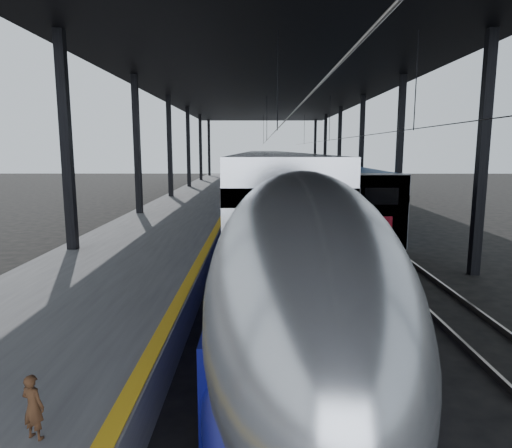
{
  "coord_description": "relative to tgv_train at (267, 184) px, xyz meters",
  "views": [
    {
      "loc": [
        1.28,
        -12.07,
        4.75
      ],
      "look_at": [
        1.22,
        4.76,
        2.0
      ],
      "focal_mm": 32.0,
      "sensor_mm": 36.0,
      "label": 1
    }
  ],
  "objects": [
    {
      "name": "platform",
      "position": [
        -5.5,
        -2.52,
        -1.65
      ],
      "size": [
        6.0,
        80.0,
        1.0
      ],
      "primitive_type": "cube",
      "color": "#4C4C4F",
      "rests_on": "ground"
    },
    {
      "name": "canopy",
      "position": [
        -0.1,
        -2.52,
        6.97
      ],
      "size": [
        18.0,
        75.0,
        9.47
      ],
      "color": "black",
      "rests_on": "ground"
    },
    {
      "name": "ground",
      "position": [
        -2.0,
        -22.52,
        -2.15
      ],
      "size": [
        160.0,
        160.0,
        0.0
      ],
      "primitive_type": "plane",
      "color": "black",
      "rests_on": "ground"
    },
    {
      "name": "tgv_train",
      "position": [
        0.0,
        0.0,
        0.0
      ],
      "size": [
        3.2,
        65.2,
        4.59
      ],
      "color": "#B6B8BD",
      "rests_on": "ground"
    },
    {
      "name": "rails",
      "position": [
        2.5,
        -2.52,
        -2.07
      ],
      "size": [
        6.52,
        80.0,
        0.16
      ],
      "color": "slate",
      "rests_on": "ground"
    },
    {
      "name": "child",
      "position": [
        -3.64,
        -29.14,
        -0.7
      ],
      "size": [
        0.38,
        0.31,
        0.89
      ],
      "primitive_type": "imported",
      "rotation": [
        0.0,
        0.0,
        2.81
      ],
      "color": "#432816",
      "rests_on": "platform"
    },
    {
      "name": "yellow_strip",
      "position": [
        -2.7,
        -2.52,
        -1.14
      ],
      "size": [
        0.3,
        80.0,
        0.01
      ],
      "primitive_type": "cube",
      "color": "gold",
      "rests_on": "platform"
    },
    {
      "name": "second_train",
      "position": [
        5.0,
        13.69,
        -0.31
      ],
      "size": [
        2.63,
        56.05,
        3.62
      ],
      "color": "navy",
      "rests_on": "ground"
    }
  ]
}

